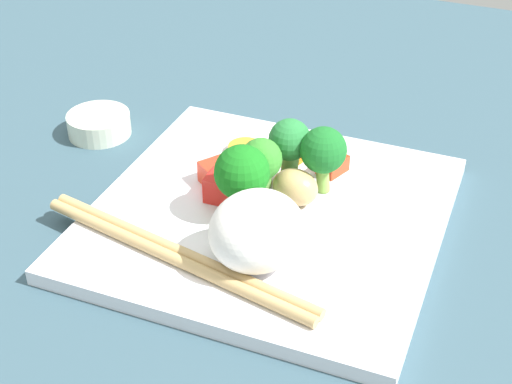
# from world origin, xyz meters

# --- Properties ---
(ground_plane) EXTENTS (1.10, 1.10, 0.02)m
(ground_plane) POSITION_xyz_m (0.00, 0.00, -0.01)
(ground_plane) COLOR #34505D
(square_plate) EXTENTS (0.27, 0.27, 0.01)m
(square_plate) POSITION_xyz_m (0.00, 0.00, 0.01)
(square_plate) COLOR white
(square_plate) RESTS_ON ground_plane
(rice_mound) EXTENTS (0.09, 0.09, 0.06)m
(rice_mound) POSITION_xyz_m (0.02, -0.06, 0.04)
(rice_mound) COLOR white
(rice_mound) RESTS_ON square_plate
(broccoli_floret_0) EXTENTS (0.03, 0.03, 0.06)m
(broccoli_floret_0) POSITION_xyz_m (-0.00, 0.04, 0.05)
(broccoli_floret_0) COLOR #67A853
(broccoli_floret_0) RESTS_ON square_plate
(broccoli_floret_1) EXTENTS (0.03, 0.03, 0.06)m
(broccoli_floret_1) POSITION_xyz_m (-0.01, 0.01, 0.05)
(broccoli_floret_1) COLOR #5E9C45
(broccoli_floret_1) RESTS_ON square_plate
(broccoli_floret_2) EXTENTS (0.04, 0.04, 0.06)m
(broccoli_floret_2) POSITION_xyz_m (0.03, 0.04, 0.05)
(broccoli_floret_2) COLOR #82BD4C
(broccoli_floret_2) RESTS_ON square_plate
(broccoli_floret_3) EXTENTS (0.04, 0.04, 0.06)m
(broccoli_floret_3) POSITION_xyz_m (-0.02, -0.01, 0.05)
(broccoli_floret_3) COLOR #64A949
(broccoli_floret_3) RESTS_ON square_plate
(carrot_slice_0) EXTENTS (0.04, 0.04, 0.01)m
(carrot_slice_0) POSITION_xyz_m (-0.05, 0.07, 0.02)
(carrot_slice_0) COLOR orange
(carrot_slice_0) RESTS_ON square_plate
(carrot_slice_1) EXTENTS (0.04, 0.04, 0.01)m
(carrot_slice_1) POSITION_xyz_m (-0.01, 0.08, 0.02)
(carrot_slice_1) COLOR orange
(carrot_slice_1) RESTS_ON square_plate
(carrot_slice_2) EXTENTS (0.03, 0.03, 0.01)m
(carrot_slice_2) POSITION_xyz_m (-0.03, 0.03, 0.02)
(carrot_slice_2) COLOR orange
(carrot_slice_2) RESTS_ON square_plate
(carrot_slice_3) EXTENTS (0.03, 0.03, 0.01)m
(carrot_slice_3) POSITION_xyz_m (-0.02, 0.10, 0.02)
(carrot_slice_3) COLOR orange
(carrot_slice_3) RESTS_ON square_plate
(carrot_slice_4) EXTENTS (0.03, 0.03, 0.01)m
(carrot_slice_4) POSITION_xyz_m (-0.03, 0.06, 0.02)
(carrot_slice_4) COLOR orange
(carrot_slice_4) RESTS_ON square_plate
(pepper_chunk_0) EXTENTS (0.03, 0.04, 0.02)m
(pepper_chunk_0) POSITION_xyz_m (-0.05, 0.02, 0.02)
(pepper_chunk_0) COLOR red
(pepper_chunk_0) RESTS_ON square_plate
(pepper_chunk_1) EXTENTS (0.02, 0.02, 0.02)m
(pepper_chunk_1) POSITION_xyz_m (-0.04, 0.00, 0.02)
(pepper_chunk_1) COLOR red
(pepper_chunk_1) RESTS_ON square_plate
(pepper_chunk_2) EXTENTS (0.02, 0.03, 0.01)m
(pepper_chunk_2) POSITION_xyz_m (0.03, 0.07, 0.02)
(pepper_chunk_2) COLOR red
(pepper_chunk_2) RESTS_ON square_plate
(chicken_piece_0) EXTENTS (0.04, 0.04, 0.03)m
(chicken_piece_0) POSITION_xyz_m (0.02, 0.02, 0.03)
(chicken_piece_0) COLOR tan
(chicken_piece_0) RESTS_ON square_plate
(chicken_piece_2) EXTENTS (0.03, 0.03, 0.02)m
(chicken_piece_2) POSITION_xyz_m (0.01, 0.10, 0.02)
(chicken_piece_2) COLOR tan
(chicken_piece_2) RESTS_ON square_plate
(chopstick_pair) EXTENTS (0.24, 0.06, 0.01)m
(chopstick_pair) POSITION_xyz_m (-0.04, -0.08, 0.02)
(chopstick_pair) COLOR tan
(chopstick_pair) RESTS_ON square_plate
(sauce_cup) EXTENTS (0.06, 0.06, 0.02)m
(sauce_cup) POSITION_xyz_m (-0.20, 0.07, 0.01)
(sauce_cup) COLOR silver
(sauce_cup) RESTS_ON ground_plane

